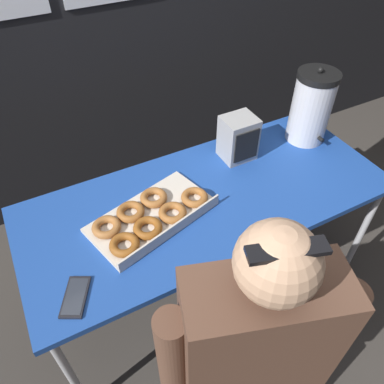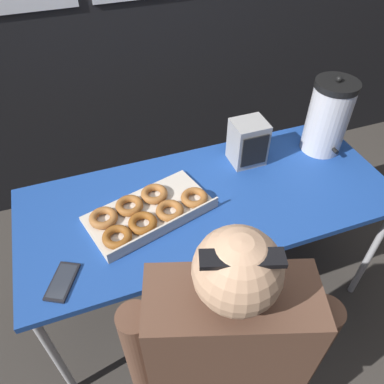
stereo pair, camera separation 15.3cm
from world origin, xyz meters
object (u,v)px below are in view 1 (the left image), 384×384
(coffee_urn, at_px, (311,107))
(cell_phone, at_px, (75,297))
(donut_box, at_px, (150,217))
(space_heater, at_px, (238,138))
(person_seated, at_px, (250,365))

(coffee_urn, distance_m, cell_phone, 1.33)
(donut_box, xyz_separation_m, space_heater, (0.53, 0.19, 0.08))
(donut_box, height_order, coffee_urn, coffee_urn)
(coffee_urn, bearing_deg, person_seated, -137.27)
(space_heater, bearing_deg, cell_phone, -156.33)
(space_heater, xyz_separation_m, person_seated, (-0.46, -0.82, -0.21))
(coffee_urn, relative_size, person_seated, 0.30)
(person_seated, bearing_deg, space_heater, -101.52)
(coffee_urn, bearing_deg, cell_phone, -164.36)
(person_seated, bearing_deg, cell_phone, -26.88)
(coffee_urn, distance_m, space_heater, 0.39)
(cell_phone, distance_m, person_seated, 0.61)
(donut_box, bearing_deg, space_heater, 4.07)
(cell_phone, relative_size, person_seated, 0.14)
(donut_box, xyz_separation_m, cell_phone, (-0.36, -0.20, -0.02))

